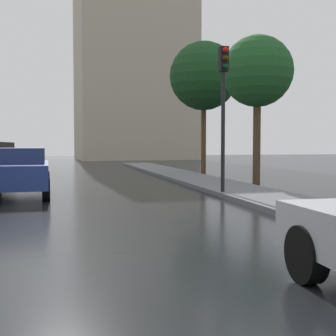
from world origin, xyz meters
name	(u,v)px	position (x,y,z in m)	size (l,w,h in m)	color
ground	(110,264)	(0.00, 0.00, 0.00)	(120.00, 120.00, 0.00)	black
car_blue_mid_road	(19,171)	(-1.94, 8.61, 0.77)	(1.95, 4.49, 1.49)	navy
traffic_light	(223,92)	(4.19, 7.11, 3.20)	(0.26, 0.39, 4.43)	black
street_tree_near	(257,72)	(7.05, 11.01, 4.51)	(2.86, 2.86, 5.98)	#4C3823
street_tree_mid	(204,76)	(6.55, 16.54, 5.13)	(3.54, 3.54, 6.92)	#4C3823
distant_tower	(134,50)	(6.98, 42.73, 11.78)	(12.68, 9.63, 23.56)	#B2A88E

